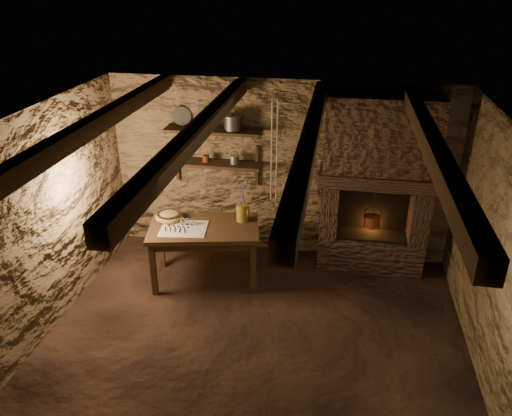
% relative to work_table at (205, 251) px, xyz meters
% --- Properties ---
extents(floor, '(4.50, 4.50, 0.00)m').
position_rel_work_table_xyz_m(floor, '(0.81, -1.08, -0.41)').
color(floor, black).
rests_on(floor, ground).
extents(back_wall, '(4.50, 0.04, 2.40)m').
position_rel_work_table_xyz_m(back_wall, '(0.81, 0.92, 0.79)').
color(back_wall, brown).
rests_on(back_wall, floor).
extents(front_wall, '(4.50, 0.04, 2.40)m').
position_rel_work_table_xyz_m(front_wall, '(0.81, -3.08, 0.79)').
color(front_wall, brown).
rests_on(front_wall, floor).
extents(left_wall, '(0.04, 4.00, 2.40)m').
position_rel_work_table_xyz_m(left_wall, '(-1.44, -1.08, 0.79)').
color(left_wall, brown).
rests_on(left_wall, floor).
extents(right_wall, '(0.04, 4.00, 2.40)m').
position_rel_work_table_xyz_m(right_wall, '(3.06, -1.08, 0.79)').
color(right_wall, brown).
rests_on(right_wall, floor).
extents(ceiling, '(4.50, 4.00, 0.04)m').
position_rel_work_table_xyz_m(ceiling, '(0.81, -1.08, 1.99)').
color(ceiling, black).
rests_on(ceiling, back_wall).
extents(beam_far_left, '(0.14, 3.95, 0.16)m').
position_rel_work_table_xyz_m(beam_far_left, '(-0.69, -1.08, 1.90)').
color(beam_far_left, black).
rests_on(beam_far_left, ceiling).
extents(beam_mid_left, '(0.14, 3.95, 0.16)m').
position_rel_work_table_xyz_m(beam_mid_left, '(0.31, -1.08, 1.90)').
color(beam_mid_left, black).
rests_on(beam_mid_left, ceiling).
extents(beam_mid_right, '(0.14, 3.95, 0.16)m').
position_rel_work_table_xyz_m(beam_mid_right, '(1.31, -1.08, 1.90)').
color(beam_mid_right, black).
rests_on(beam_mid_right, ceiling).
extents(beam_far_right, '(0.14, 3.95, 0.16)m').
position_rel_work_table_xyz_m(beam_far_right, '(2.31, -1.08, 1.90)').
color(beam_far_right, black).
rests_on(beam_far_right, ceiling).
extents(shelf_lower, '(1.25, 0.30, 0.04)m').
position_rel_work_table_xyz_m(shelf_lower, '(-0.04, 0.76, 0.89)').
color(shelf_lower, black).
rests_on(shelf_lower, back_wall).
extents(shelf_upper, '(1.25, 0.30, 0.04)m').
position_rel_work_table_xyz_m(shelf_upper, '(-0.04, 0.76, 1.34)').
color(shelf_upper, black).
rests_on(shelf_upper, back_wall).
extents(hearth, '(1.43, 0.51, 2.30)m').
position_rel_work_table_xyz_m(hearth, '(2.06, 0.69, 0.82)').
color(hearth, '#37251B').
rests_on(hearth, floor).
extents(work_table, '(1.46, 1.01, 0.76)m').
position_rel_work_table_xyz_m(work_table, '(0.00, 0.00, 0.00)').
color(work_table, '#332112').
rests_on(work_table, floor).
extents(linen_cloth, '(0.61, 0.51, 0.01)m').
position_rel_work_table_xyz_m(linen_cloth, '(-0.22, -0.11, 0.36)').
color(linen_cloth, silver).
rests_on(linen_cloth, work_table).
extents(pewter_cutlery_row, '(0.48, 0.23, 0.01)m').
position_rel_work_table_xyz_m(pewter_cutlery_row, '(-0.22, -0.12, 0.37)').
color(pewter_cutlery_row, gray).
rests_on(pewter_cutlery_row, linen_cloth).
extents(drinking_glasses, '(0.18, 0.05, 0.07)m').
position_rel_work_table_xyz_m(drinking_glasses, '(-0.21, 0.00, 0.40)').
color(drinking_glasses, white).
rests_on(drinking_glasses, linen_cloth).
extents(stoneware_jug, '(0.16, 0.15, 0.51)m').
position_rel_work_table_xyz_m(stoneware_jug, '(0.44, 0.23, 0.57)').
color(stoneware_jug, olive).
rests_on(stoneware_jug, work_table).
extents(wooden_bowl, '(0.45, 0.45, 0.12)m').
position_rel_work_table_xyz_m(wooden_bowl, '(-0.48, 0.10, 0.39)').
color(wooden_bowl, '#A98649').
rests_on(wooden_bowl, work_table).
extents(iron_stockpot, '(0.24, 0.24, 0.17)m').
position_rel_work_table_xyz_m(iron_stockpot, '(0.23, 0.76, 1.45)').
color(iron_stockpot, '#322F2C').
rests_on(iron_stockpot, shelf_upper).
extents(tin_pan, '(0.26, 0.19, 0.24)m').
position_rel_work_table_xyz_m(tin_pan, '(-0.48, 0.86, 1.48)').
color(tin_pan, '#9A9A95').
rests_on(tin_pan, shelf_upper).
extents(small_kettle, '(0.18, 0.15, 0.17)m').
position_rel_work_table_xyz_m(small_kettle, '(0.24, 0.76, 0.96)').
color(small_kettle, '#9A9A95').
rests_on(small_kettle, shelf_lower).
extents(rusty_tin, '(0.11, 0.11, 0.09)m').
position_rel_work_table_xyz_m(rusty_tin, '(-0.15, 0.76, 0.95)').
color(rusty_tin, '#592111').
rests_on(rusty_tin, shelf_lower).
extents(red_pot, '(0.26, 0.26, 0.54)m').
position_rel_work_table_xyz_m(red_pot, '(2.05, 0.64, 0.29)').
color(red_pot, maroon).
rests_on(red_pot, hearth).
extents(hanging_ropes, '(0.08, 0.08, 1.20)m').
position_rel_work_table_xyz_m(hanging_ropes, '(0.86, -0.03, 1.39)').
color(hanging_ropes, tan).
rests_on(hanging_ropes, ceiling).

